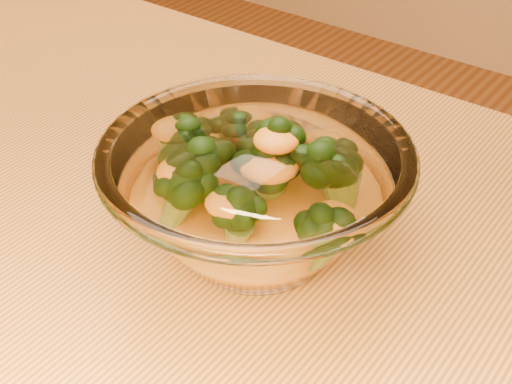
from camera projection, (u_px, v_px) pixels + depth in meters
table at (153, 351)px, 0.62m from camera, size 1.20×0.80×0.75m
glass_bowl at (256, 197)px, 0.54m from camera, size 0.24×0.24×0.10m
cheese_sauce at (256, 220)px, 0.55m from camera, size 0.14×0.14×0.04m
broccoli_heap at (255, 172)px, 0.54m from camera, size 0.18×0.14×0.08m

